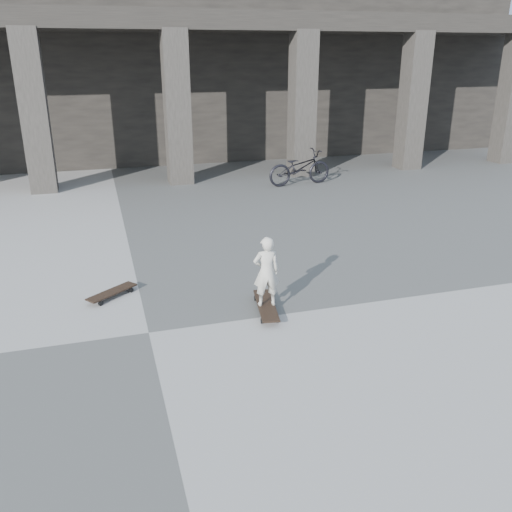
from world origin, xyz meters
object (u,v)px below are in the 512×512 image
object	(u,v)px
longboard	(266,306)
child	(266,271)
skateboard_spare	(112,293)
bicycle	(300,168)

from	to	relation	value
longboard	child	size ratio (longest dim) A/B	1.05
longboard	child	world-z (taller)	child
skateboard_spare	bicycle	bearing A→B (deg)	11.74
skateboard_spare	child	bearing A→B (deg)	-65.04
skateboard_spare	child	world-z (taller)	child
skateboard_spare	bicycle	world-z (taller)	bicycle
skateboard_spare	child	distance (m)	2.39
child	skateboard_spare	bearing A→B (deg)	-22.39
child	bicycle	xyz separation A→B (m)	(3.21, 7.13, -0.13)
child	bicycle	size ratio (longest dim) A/B	0.56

